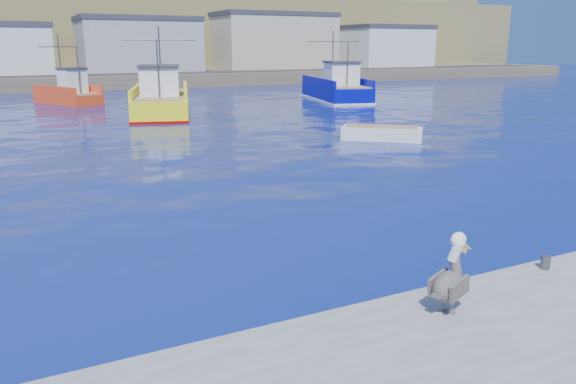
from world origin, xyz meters
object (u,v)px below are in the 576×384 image
object	(u,v)px
boat_orange	(69,93)
skiff_mid	(382,134)
trawler_blue	(337,89)
pelican	(451,279)
trawler_yellow_b	(162,101)

from	to	relation	value
boat_orange	skiff_mid	world-z (taller)	boat_orange
trawler_blue	pelican	bearing A→B (deg)	-118.90
trawler_blue	skiff_mid	xyz separation A→B (m)	(-9.81, -20.84, -0.72)
trawler_yellow_b	pelican	xyz separation A→B (m)	(-3.90, -35.26, 0.08)
boat_orange	trawler_yellow_b	bearing A→B (deg)	-65.16
trawler_yellow_b	boat_orange	size ratio (longest dim) A/B	1.57
skiff_mid	pelican	bearing A→B (deg)	-122.79
pelican	skiff_mid	bearing A→B (deg)	57.21
boat_orange	pelican	world-z (taller)	boat_orange
trawler_blue	pelican	xyz separation A→B (m)	(-21.62, -39.16, 0.10)
trawler_blue	boat_orange	distance (m)	24.29
trawler_yellow_b	skiff_mid	bearing A→B (deg)	-64.96
boat_orange	skiff_mid	distance (m)	31.41
trawler_blue	pelican	distance (m)	44.73
boat_orange	skiff_mid	bearing A→B (deg)	-65.04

